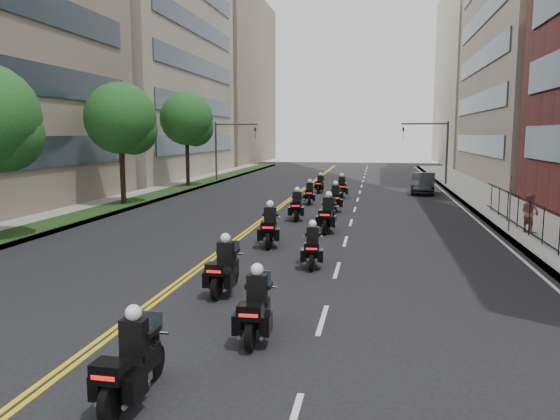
% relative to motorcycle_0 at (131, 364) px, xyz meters
% --- Properties ---
extents(ground, '(160.00, 160.00, 0.00)m').
position_rel_motorcycle_0_xyz_m(ground, '(-0.41, -0.36, -0.65)').
color(ground, black).
rests_on(ground, ground).
extents(sidewalk_right, '(4.00, 90.00, 0.15)m').
position_rel_motorcycle_0_xyz_m(sidewalk_right, '(11.59, 24.64, -0.58)').
color(sidewalk_right, gray).
rests_on(sidewalk_right, ground).
extents(sidewalk_left, '(4.00, 90.00, 0.15)m').
position_rel_motorcycle_0_xyz_m(sidewalk_left, '(-12.41, 24.64, -0.58)').
color(sidewalk_left, gray).
rests_on(sidewalk_left, ground).
extents(grass_strip, '(2.00, 90.00, 0.04)m').
position_rel_motorcycle_0_xyz_m(grass_strip, '(-11.61, 24.64, -0.48)').
color(grass_strip, '#1D3714').
rests_on(grass_strip, sidewalk_left).
extents(building_right_far, '(15.00, 28.00, 26.00)m').
position_rel_motorcycle_0_xyz_m(building_right_far, '(21.09, 77.64, 12.35)').
color(building_right_far, gray).
rests_on(building_right_far, ground).
extents(building_left_mid, '(16.11, 28.00, 34.00)m').
position_rel_motorcycle_0_xyz_m(building_left_mid, '(-22.39, 47.64, 16.35)').
color(building_left_mid, gray).
rests_on(building_left_mid, ground).
extents(building_left_far, '(16.00, 28.00, 26.00)m').
position_rel_motorcycle_0_xyz_m(building_left_far, '(-22.41, 77.64, 12.35)').
color(building_left_far, gray).
rests_on(building_left_far, ground).
extents(street_trees, '(4.40, 38.40, 7.98)m').
position_rel_motorcycle_0_xyz_m(street_trees, '(-11.46, 18.25, 4.48)').
color(street_trees, '#322516').
rests_on(street_trees, ground).
extents(traffic_signal_right, '(4.09, 0.20, 5.60)m').
position_rel_motorcycle_0_xyz_m(traffic_signal_right, '(9.13, 41.64, 3.04)').
color(traffic_signal_right, '#3F3F44').
rests_on(traffic_signal_right, ground).
extents(traffic_signal_left, '(4.09, 0.20, 5.60)m').
position_rel_motorcycle_0_xyz_m(traffic_signal_left, '(-9.95, 41.64, 3.04)').
color(traffic_signal_left, '#3F3F44').
rests_on(traffic_signal_left, ground).
extents(motorcycle_0, '(0.52, 2.24, 1.65)m').
position_rel_motorcycle_0_xyz_m(motorcycle_0, '(0.00, 0.00, 0.00)').
color(motorcycle_0, black).
rests_on(motorcycle_0, ground).
extents(motorcycle_1, '(0.54, 2.28, 1.68)m').
position_rel_motorcycle_0_xyz_m(motorcycle_1, '(1.45, 3.18, 0.01)').
color(motorcycle_1, black).
rests_on(motorcycle_1, ground).
extents(motorcycle_2, '(0.54, 2.32, 1.71)m').
position_rel_motorcycle_0_xyz_m(motorcycle_2, '(-0.20, 6.47, 0.02)').
color(motorcycle_2, black).
rests_on(motorcycle_2, ground).
extents(motorcycle_3, '(0.58, 2.16, 1.59)m').
position_rel_motorcycle_0_xyz_m(motorcycle_3, '(1.91, 10.05, -0.02)').
color(motorcycle_3, black).
rests_on(motorcycle_3, ground).
extents(motorcycle_4, '(0.72, 2.49, 1.84)m').
position_rel_motorcycle_0_xyz_m(motorcycle_4, '(-0.20, 13.23, 0.07)').
color(motorcycle_4, black).
rests_on(motorcycle_4, ground).
extents(motorcycle_5, '(0.63, 2.55, 1.88)m').
position_rel_motorcycle_0_xyz_m(motorcycle_5, '(1.85, 16.82, 0.09)').
color(motorcycle_5, black).
rests_on(motorcycle_5, ground).
extents(motorcycle_6, '(0.61, 2.37, 1.75)m').
position_rel_motorcycle_0_xyz_m(motorcycle_6, '(-0.08, 20.07, 0.04)').
color(motorcycle_6, black).
rests_on(motorcycle_6, ground).
extents(motorcycle_7, '(0.63, 2.41, 1.78)m').
position_rel_motorcycle_0_xyz_m(motorcycle_7, '(1.68, 23.76, 0.05)').
color(motorcycle_7, black).
rests_on(motorcycle_7, ground).
extents(motorcycle_8, '(0.59, 2.18, 1.61)m').
position_rel_motorcycle_0_xyz_m(motorcycle_8, '(-0.21, 26.73, -0.02)').
color(motorcycle_8, black).
rests_on(motorcycle_8, ground).
extents(motorcycle_9, '(0.66, 2.37, 1.75)m').
position_rel_motorcycle_0_xyz_m(motorcycle_9, '(1.62, 30.73, 0.04)').
color(motorcycle_9, black).
rests_on(motorcycle_9, ground).
extents(motorcycle_10, '(0.56, 2.12, 1.56)m').
position_rel_motorcycle_0_xyz_m(motorcycle_10, '(-0.24, 33.69, -0.04)').
color(motorcycle_10, black).
rests_on(motorcycle_10, ground).
extents(parked_sedan, '(2.15, 4.87, 1.56)m').
position_rel_motorcycle_0_xyz_m(parked_sedan, '(7.59, 34.54, 0.12)').
color(parked_sedan, black).
rests_on(parked_sedan, ground).
extents(pedestrian_b, '(1.01, 1.08, 1.76)m').
position_rel_motorcycle_0_xyz_m(pedestrian_b, '(10.79, 17.39, 0.38)').
color(pedestrian_b, brown).
rests_on(pedestrian_b, sidewalk_right).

